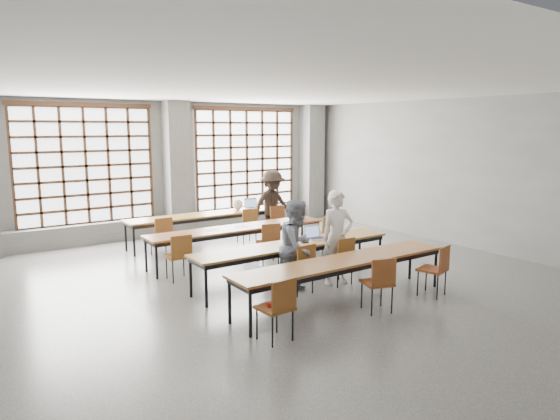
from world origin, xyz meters
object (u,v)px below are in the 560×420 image
at_px(chair_front_right, 342,256).
at_px(red_pouch, 275,304).
at_px(chair_mid_left, 179,253).
at_px(student_female, 297,246).
at_px(chair_near_left, 278,303).
at_px(mouse, 334,236).
at_px(chair_near_mid, 380,279).
at_px(desk_row_b, 238,230).
at_px(laptop_back, 252,206).
at_px(laptop_front, 314,235).
at_px(chair_near_right, 437,265).
at_px(desk_row_c, 294,247).
at_px(chair_back_mid, 248,222).
at_px(plastic_bag, 238,204).
at_px(chair_mid_centre, 269,239).
at_px(chair_back_left, 162,233).
at_px(desk_row_d, 344,263).
at_px(phone, 305,243).
at_px(backpack, 297,210).
at_px(chair_mid_right, 323,231).
at_px(green_box, 289,240).
at_px(chair_back_right, 275,219).
at_px(desk_row_a, 207,216).
at_px(student_male, 337,237).
at_px(chair_front_left, 302,264).
at_px(student_back, 272,205).

height_order(chair_front_right, red_pouch, chair_front_right).
height_order(chair_mid_left, student_female, student_female).
height_order(chair_near_left, mouse, chair_near_left).
height_order(chair_near_mid, red_pouch, chair_near_mid).
height_order(desk_row_b, laptop_back, laptop_back).
distance_m(chair_front_right, laptop_front, 0.78).
bearing_deg(chair_near_right, desk_row_c, 126.96).
height_order(chair_back_mid, mouse, chair_back_mid).
bearing_deg(plastic_bag, chair_mid_centre, -105.63).
xyz_separation_m(desk_row_c, chair_back_left, (-1.30, 3.14, -0.13)).
relative_size(desk_row_d, phone, 30.77).
bearing_deg(backpack, desk_row_c, -150.82).
relative_size(mouse, plastic_bag, 0.34).
distance_m(chair_mid_centre, laptop_back, 2.89).
distance_m(chair_mid_right, green_box, 2.14).
distance_m(chair_back_right, chair_front_right, 3.92).
bearing_deg(student_female, desk_row_a, 59.33).
bearing_deg(chair_back_right, student_female, -118.69).
bearing_deg(chair_mid_left, plastic_bag, 43.55).
distance_m(chair_front_right, chair_near_left, 2.69).
relative_size(desk_row_d, chair_mid_right, 4.55).
relative_size(student_male, mouse, 17.41).
height_order(desk_row_b, desk_row_d, same).
distance_m(chair_front_left, backpack, 3.15).
xyz_separation_m(chair_mid_left, chair_front_right, (2.30, -1.88, 0.00)).
height_order(desk_row_a, chair_near_mid, chair_near_mid).
height_order(chair_near_mid, phone, chair_near_mid).
xyz_separation_m(chair_back_mid, laptop_back, (0.56, 0.74, 0.25)).
height_order(chair_near_right, laptop_back, laptop_back).
distance_m(desk_row_d, plastic_bag, 5.29).
bearing_deg(chair_back_right, desk_row_a, 158.45).
xyz_separation_m(chair_near_mid, mouse, (0.79, 1.98, 0.21)).
bearing_deg(plastic_bag, chair_front_right, -95.09).
bearing_deg(green_box, mouse, -5.71).
distance_m(laptop_front, laptop_back, 3.87).
xyz_separation_m(student_back, mouse, (-0.75, -3.28, -0.12)).
relative_size(chair_back_right, chair_mid_centre, 1.00).
height_order(chair_front_left, chair_near_left, same).
distance_m(chair_back_mid, plastic_bag, 0.77).
xyz_separation_m(phone, red_pouch, (-1.90, -1.82, -0.24)).
bearing_deg(student_back, chair_mid_centre, -126.17).
xyz_separation_m(chair_near_left, student_male, (2.31, 1.50, 0.32)).
relative_size(chair_near_right, laptop_front, 2.34).
bearing_deg(chair_front_left, desk_row_d, -69.53).
relative_size(chair_back_left, chair_front_left, 1.00).
xyz_separation_m(chair_near_left, laptop_front, (2.26, 2.11, 0.25)).
height_order(desk_row_b, student_male, student_male).
relative_size(chair_mid_left, chair_near_mid, 1.00).
xyz_separation_m(chair_back_right, red_pouch, (-3.41, -5.06, -0.04)).
distance_m(desk_row_a, desk_row_d, 5.14).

